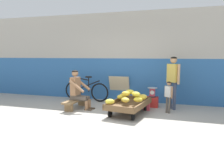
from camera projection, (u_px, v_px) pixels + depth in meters
name	position (u px, v px, depth m)	size (l,w,h in m)	color
ground_plane	(96.00, 123.00, 5.10)	(80.00, 80.00, 0.00)	#A39E93
back_wall	(125.00, 57.00, 7.49)	(16.00, 0.30, 2.99)	#2D609E
banana_cart	(129.00, 105.00, 5.87)	(1.05, 1.55, 0.36)	brown
banana_pile	(130.00, 96.00, 5.92)	(0.99, 1.34, 0.26)	gold
low_bench	(76.00, 102.00, 6.47)	(0.37, 1.12, 0.27)	olive
vendor_seated	(78.00, 90.00, 6.39)	(0.69, 0.50, 1.14)	#9E704C
plastic_crate	(152.00, 102.00, 6.67)	(0.36, 0.28, 0.30)	red
weighing_scale	(152.00, 92.00, 6.63)	(0.30, 0.30, 0.29)	#28282D
bicycle_near_left	(86.00, 91.00, 7.53)	(1.66, 0.48, 0.86)	black
sign_board	(120.00, 88.00, 7.52)	(0.70, 0.30, 0.86)	#C6B289
customer_adult	(173.00, 77.00, 6.28)	(0.38, 0.36, 1.53)	#38425B
customer_child	(168.00, 94.00, 5.91)	(0.22, 0.20, 0.87)	brown
shopping_bag	(147.00, 106.00, 6.25)	(0.18, 0.12, 0.24)	#D13D4C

